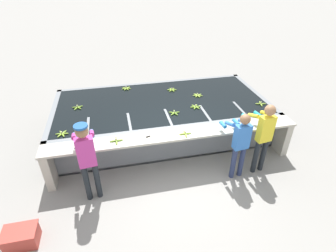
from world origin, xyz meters
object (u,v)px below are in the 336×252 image
Objects in this scene: banana_bunch_floating_1 at (198,95)px; crate at (21,237)px; banana_bunch_floating_0 at (174,113)px; banana_bunch_floating_3 at (172,90)px; banana_bunch_floating_5 at (62,134)px; banana_bunch_floating_2 at (126,88)px; banana_bunch_ledge_0 at (116,141)px; banana_bunch_floating_4 at (77,107)px; worker_2 at (264,133)px; knife_0 at (151,136)px; banana_bunch_floating_7 at (195,107)px; worker_0 at (87,155)px; knife_1 at (79,146)px; worker_1 at (240,141)px; banana_bunch_ledge_1 at (185,134)px; banana_bunch_floating_6 at (261,104)px.

banana_bunch_floating_1 is 5.10m from crate.
banana_bunch_floating_0 is at bearing -136.40° from banana_bunch_floating_1.
banana_bunch_floating_5 is at bearing -149.11° from banana_bunch_floating_3.
banana_bunch_floating_1 and banana_bunch_floating_2 have the same top height.
banana_bunch_ledge_0 is (-1.44, -0.88, 0.00)m from banana_bunch_floating_0.
banana_bunch_floating_4 is 1.90m from banana_bunch_ledge_0.
knife_0 is at bearing 166.96° from worker_2.
worker_2 is 1.85m from banana_bunch_floating_7.
knife_0 is at bearing -14.47° from banana_bunch_floating_5.
worker_0 is 6.01× the size of knife_1.
worker_0 reaches higher than knife_1.
banana_bunch_floating_0 is 2.46m from banana_bunch_floating_4.
worker_0 is at bearing 179.33° from worker_1.
banana_bunch_ledge_0 is (0.88, -1.68, 0.00)m from banana_bunch_floating_4.
banana_bunch_floating_4 is (-0.33, 2.21, -0.12)m from worker_0.
banana_bunch_ledge_1 reaches higher than banana_bunch_floating_3.
banana_bunch_floating_1 is at bearing 94.59° from worker_1.
banana_bunch_floating_7 is (2.92, -0.62, -0.00)m from banana_bunch_floating_4.
banana_bunch_floating_7 is at bearing 122.47° from worker_2.
banana_bunch_floating_6 is at bearing -7.01° from banana_bunch_floating_7.
worker_1 is at bearing -56.79° from banana_bunch_floating_2.
banana_bunch_ledge_0 reaches higher than banana_bunch_floating_0.
banana_bunch_floating_2 is at bearing 72.56° from worker_0.
crate is (-0.98, -1.36, -0.75)m from knife_1.
crate is (-4.02, -3.05, -0.76)m from banana_bunch_floating_1.
banana_bunch_floating_1 is at bearing 108.41° from worker_2.
worker_2 is 6.07× the size of banana_bunch_floating_0.
banana_bunch_floating_5 and banana_bunch_floating_7 have the same top height.
banana_bunch_floating_2 is at bearing 61.45° from crate.
banana_bunch_floating_7 reaches higher than knife_1.
worker_0 is 6.11× the size of banana_bunch_floating_1.
banana_bunch_floating_2 is at bearing 154.61° from banana_bunch_floating_1.
banana_bunch_floating_7 is (0.34, -1.14, 0.00)m from banana_bunch_floating_3.
banana_bunch_floating_6 is 0.51× the size of crate.
banana_bunch_floating_2 is (-1.88, 0.89, 0.00)m from banana_bunch_floating_1.
banana_bunch_ledge_0 is (-2.04, -1.06, 0.00)m from banana_bunch_floating_7.
crate is (-0.60, -1.87, -0.76)m from banana_bunch_floating_5.
banana_bunch_ledge_1 is at bearing -96.10° from banana_bunch_floating_3.
worker_2 reaches higher than banana_bunch_floating_3.
worker_0 reaches higher than banana_bunch_ledge_1.
banana_bunch_ledge_0 is 0.51× the size of crate.
banana_bunch_floating_4 is at bearing -179.78° from banana_bunch_floating_1.
banana_bunch_floating_0 is 1.35m from banana_bunch_floating_3.
knife_1 is at bearing 178.25° from banana_bunch_ledge_1.
worker_1 is at bearing -173.61° from worker_2.
banana_bunch_floating_6 is 5.94m from crate.
banana_bunch_floating_0 is 0.63m from banana_bunch_floating_7.
banana_bunch_floating_1 is 3.48m from knife_1.
knife_0 is at bearing -164.83° from banana_bunch_floating_6.
banana_bunch_floating_2 is at bearing 65.71° from knife_1.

